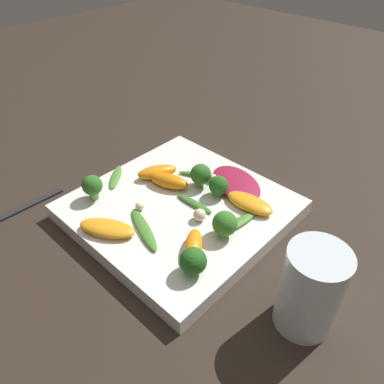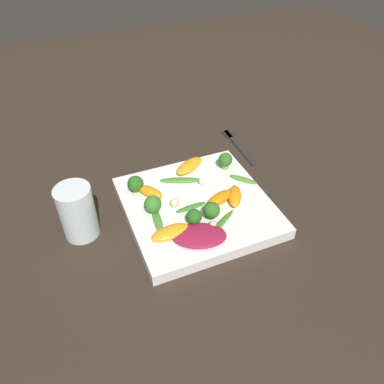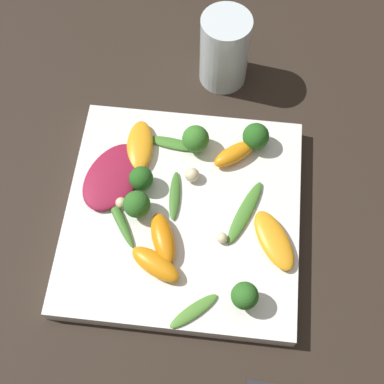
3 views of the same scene
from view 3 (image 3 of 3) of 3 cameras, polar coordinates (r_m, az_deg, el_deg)
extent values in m
plane|color=#2D231C|center=(0.67, -0.99, -2.93)|extent=(2.40, 2.40, 0.00)
cube|color=white|center=(0.66, -1.00, -2.51)|extent=(0.28, 0.28, 0.02)
cylinder|color=silver|center=(0.74, 3.49, 14.87)|extent=(0.07, 0.07, 0.11)
ellipsoid|color=maroon|center=(0.67, -8.39, 1.66)|extent=(0.10, 0.12, 0.01)
ellipsoid|color=orange|center=(0.61, -3.91, -7.69)|extent=(0.07, 0.05, 0.02)
ellipsoid|color=orange|center=(0.67, 4.54, 4.07)|extent=(0.06, 0.05, 0.02)
ellipsoid|color=orange|center=(0.63, 8.73, -5.11)|extent=(0.07, 0.09, 0.01)
ellipsoid|color=orange|center=(0.62, -3.10, -4.94)|extent=(0.05, 0.07, 0.02)
ellipsoid|color=orange|center=(0.68, -5.58, 4.92)|extent=(0.04, 0.08, 0.02)
cylinder|color=#7A9E51|center=(0.68, 0.39, 5.02)|extent=(0.01, 0.01, 0.01)
sphere|color=#387A28|center=(0.67, 0.39, 5.69)|extent=(0.03, 0.03, 0.03)
cylinder|color=#7A9E51|center=(0.64, -5.79, -1.88)|extent=(0.01, 0.01, 0.01)
sphere|color=#2D6B23|center=(0.63, -5.92, -1.30)|extent=(0.03, 0.03, 0.03)
cylinder|color=#7A9E51|center=(0.66, -5.35, 0.92)|extent=(0.01, 0.01, 0.01)
sphere|color=#26601E|center=(0.65, -5.45, 1.46)|extent=(0.03, 0.03, 0.03)
cylinder|color=#84AD5B|center=(0.61, 5.51, -11.35)|extent=(0.01, 0.01, 0.02)
sphere|color=#2D6B23|center=(0.59, 5.65, -10.95)|extent=(0.03, 0.03, 0.03)
cylinder|color=#7A9E51|center=(0.69, 6.70, 5.30)|extent=(0.01, 0.01, 0.01)
sphere|color=#26601E|center=(0.68, 6.83, 5.93)|extent=(0.03, 0.03, 0.03)
ellipsoid|color=#47842D|center=(0.65, 5.67, -2.14)|extent=(0.05, 0.09, 0.01)
ellipsoid|color=#47842D|center=(0.69, -1.98, 5.17)|extent=(0.07, 0.02, 0.01)
ellipsoid|color=#3D7528|center=(0.65, -7.94, -2.39)|extent=(0.06, 0.09, 0.01)
ellipsoid|color=#518E33|center=(0.60, 0.20, -12.58)|extent=(0.06, 0.05, 0.01)
ellipsoid|color=#3D7528|center=(0.65, -1.86, -0.37)|extent=(0.02, 0.07, 0.01)
sphere|color=beige|center=(0.63, 3.21, -4.92)|extent=(0.01, 0.01, 0.01)
sphere|color=beige|center=(0.66, 0.00, 1.84)|extent=(0.02, 0.02, 0.02)
sphere|color=beige|center=(0.65, -7.51, -0.77)|extent=(0.01, 0.01, 0.01)
camera|label=1|loc=(0.66, 35.68, 34.85)|focal=35.00mm
camera|label=2|loc=(0.74, -57.90, 37.59)|focal=35.00mm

